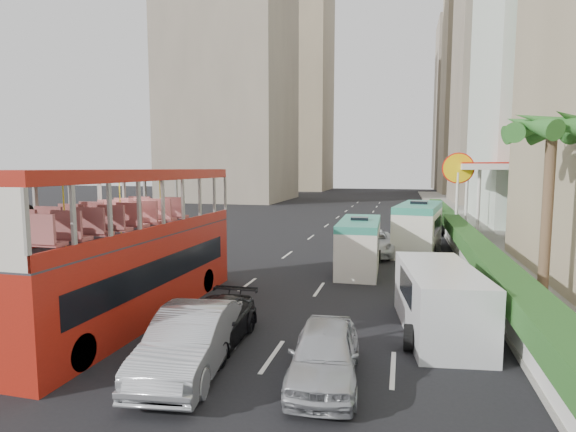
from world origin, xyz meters
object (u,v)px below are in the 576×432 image
(van_asset, at_px, (372,254))
(double_decker_bus, at_px, (131,244))
(palm_tree, at_px, (547,218))
(car_silver_lane_b, at_px, (324,381))
(minibus_far, at_px, (419,228))
(minibus_near, at_px, (359,245))
(panel_van_near, at_px, (439,300))
(car_black, at_px, (213,345))
(shell_station, at_px, (501,200))
(panel_van_far, at_px, (421,219))
(car_silver_lane_a, at_px, (191,370))

(van_asset, bearing_deg, double_decker_bus, -123.21)
(double_decker_bus, height_order, palm_tree, palm_tree)
(car_silver_lane_b, xyz_separation_m, minibus_far, (2.69, 18.07, 1.47))
(minibus_near, bearing_deg, panel_van_near, -69.82)
(car_silver_lane_b, xyz_separation_m, panel_van_near, (2.90, 4.04, 1.03))
(car_black, relative_size, panel_van_near, 0.83)
(double_decker_bus, distance_m, shell_station, 28.02)
(panel_van_far, bearing_deg, car_silver_lane_b, -101.23)
(shell_station, bearing_deg, car_silver_lane_a, -114.85)
(minibus_far, distance_m, panel_van_near, 14.04)
(car_silver_lane_a, relative_size, car_silver_lane_b, 1.18)
(panel_van_near, relative_size, shell_station, 0.64)
(car_black, relative_size, panel_van_far, 0.81)
(minibus_near, bearing_deg, palm_tree, -38.07)
(panel_van_near, bearing_deg, van_asset, 95.14)
(double_decker_bus, height_order, car_black, double_decker_bus)
(panel_van_far, bearing_deg, shell_station, -14.27)
(minibus_far, relative_size, shell_station, 0.83)
(car_silver_lane_b, bearing_deg, panel_van_near, 49.34)
(shell_station, bearing_deg, car_silver_lane_b, -108.67)
(panel_van_near, xyz_separation_m, shell_station, (5.89, 21.98, 1.72))
(car_silver_lane_a, distance_m, minibus_far, 19.38)
(double_decker_bus, distance_m, panel_van_far, 26.17)
(car_silver_lane_a, distance_m, car_silver_lane_b, 3.39)
(car_silver_lane_b, relative_size, palm_tree, 0.63)
(van_asset, relative_size, palm_tree, 0.81)
(car_black, height_order, panel_van_near, panel_van_near)
(van_asset, bearing_deg, minibus_near, -99.54)
(double_decker_bus, height_order, panel_van_near, double_decker_bus)
(car_black, height_order, palm_tree, palm_tree)
(car_black, relative_size, shell_station, 0.53)
(minibus_near, height_order, minibus_far, minibus_far)
(double_decker_bus, height_order, car_silver_lane_a, double_decker_bus)
(car_silver_lane_b, bearing_deg, panel_van_far, 78.25)
(panel_van_near, bearing_deg, minibus_far, 82.90)
(shell_station, bearing_deg, van_asset, -132.76)
(palm_tree, bearing_deg, shell_station, 83.40)
(minibus_far, bearing_deg, panel_van_near, -80.59)
(minibus_far, xyz_separation_m, panel_van_near, (0.20, -14.03, -0.44))
(car_silver_lane_a, relative_size, shell_station, 0.60)
(minibus_near, bearing_deg, panel_van_far, 75.02)
(car_black, distance_m, van_asset, 15.56)
(panel_van_far, height_order, palm_tree, palm_tree)
(car_silver_lane_b, xyz_separation_m, palm_tree, (6.59, 7.02, 3.38))
(car_silver_lane_a, distance_m, panel_van_far, 28.06)
(car_silver_lane_b, bearing_deg, minibus_far, 76.53)
(car_black, distance_m, panel_van_far, 26.52)
(double_decker_bus, distance_m, car_silver_lane_a, 5.65)
(shell_station, bearing_deg, minibus_near, -123.35)
(car_silver_lane_a, bearing_deg, double_decker_bus, 131.63)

